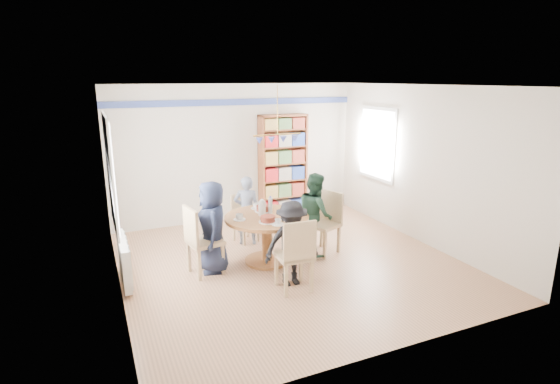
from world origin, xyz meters
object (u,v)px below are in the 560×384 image
person_near (291,244)px  chair_right (327,219)px  chair_left (199,238)px  person_left (212,227)px  chair_far (243,215)px  person_far (247,210)px  dining_table (267,228)px  chair_near (296,252)px  bookshelf (283,166)px  person_right (315,214)px  radiator (124,260)px

person_near → chair_right: bearing=41.4°
chair_left → chair_right: size_ratio=1.02×
person_left → person_near: bearing=52.1°
chair_far → person_far: 0.23m
dining_table → chair_near: size_ratio=1.27×
person_left → bookshelf: bearing=142.9°
chair_right → chair_near: size_ratio=0.99×
person_far → chair_left: bearing=61.6°
chair_far → person_right: (0.89, -1.01, 0.21)m
person_left → dining_table: bearing=96.1°
chair_left → chair_right: (2.13, 0.04, -0.01)m
person_near → radiator: bearing=157.6°
chair_near → person_left: (-0.83, 1.10, 0.12)m
radiator → bookshelf: size_ratio=0.48×
person_left → person_right: bearing=97.7°
bookshelf → person_near: bearing=-112.1°
dining_table → chair_near: bearing=-90.9°
radiator → person_right: 2.98m
chair_left → person_left: (0.22, 0.06, 0.12)m
radiator → person_near: person_near is taller
dining_table → person_right: (0.86, 0.03, 0.12)m
person_far → person_left: bearing=66.4°
person_far → chair_near: bearing=111.2°
dining_table → chair_left: chair_left is taller
chair_far → radiator: bearing=-155.8°
chair_near → person_near: 0.23m
radiator → chair_near: chair_near is taller
person_far → bookshelf: (1.26, 1.29, 0.43)m
dining_table → person_right: person_right is taller
chair_near → person_far: bearing=90.2°
chair_near → person_left: person_left is taller
chair_near → person_far: 1.94m
chair_left → chair_near: bearing=-44.8°
dining_table → bookshelf: bearing=60.1°
dining_table → chair_right: size_ratio=1.28×
chair_left → person_near: bearing=-37.1°
chair_right → chair_near: (-1.08, -1.08, 0.01)m
dining_table → chair_near: 1.08m
chair_right → chair_far: chair_right is taller
chair_near → person_near: bearing=81.4°
chair_far → bookshelf: bearing=41.3°
radiator → person_near: bearing=-24.4°
chair_left → person_near: person_near is taller
radiator → person_left: person_left is taller
dining_table → chair_right: (1.07, 0.00, 0.00)m
dining_table → person_far: 0.86m
person_near → chair_near: bearing=-96.6°
dining_table → chair_left: size_ratio=1.25×
dining_table → bookshelf: (1.23, 2.15, 0.48)m
radiator → chair_left: chair_left is taller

